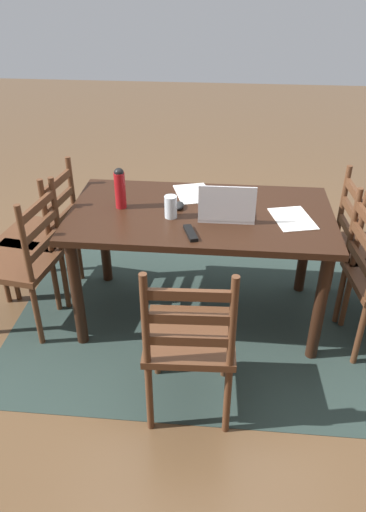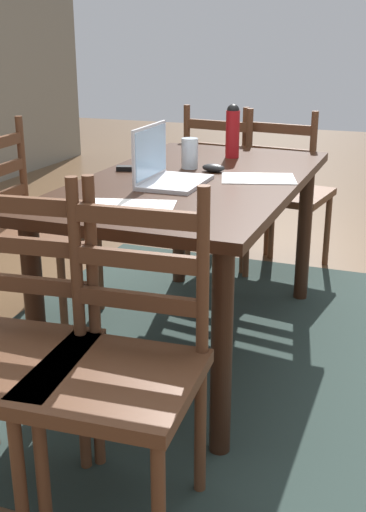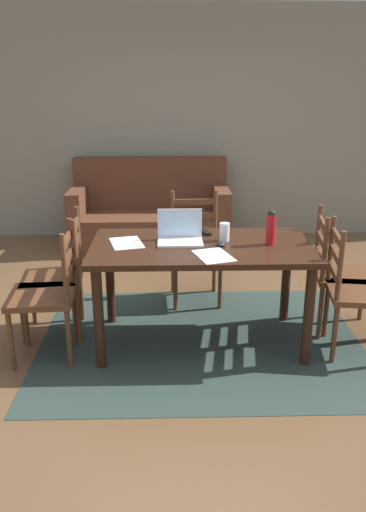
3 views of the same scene
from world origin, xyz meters
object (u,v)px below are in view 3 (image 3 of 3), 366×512
object	(u,v)px
dining_table	(201,258)
computer_mouse	(221,244)
couch	(150,215)
chair_left_far	(58,276)
chair_right_far	(340,274)
water_bottle	(271,227)
chair_left_near	(48,295)
tv_remote	(204,232)
laptop	(180,234)
drinking_glass	(225,232)
chair_far_head	(196,249)
chair_right_near	(355,291)

from	to	relation	value
dining_table	computer_mouse	bearing A→B (deg)	-14.67
dining_table	couch	size ratio (longest dim) A/B	0.87
chair_left_far	chair_right_far	size ratio (longest dim) A/B	1.00
couch	water_bottle	xyz separation A→B (m)	(0.94, -2.42, 0.54)
computer_mouse	dining_table	bearing A→B (deg)	167.94
chair_left_near	tv_remote	distance (m)	1.24
chair_left_near	laptop	distance (m)	1.02
chair_right_far	laptop	xyz separation A→B (m)	(-1.22, -0.10, 0.36)
water_bottle	drinking_glass	size ratio (longest dim) A/B	1.90
water_bottle	tv_remote	size ratio (longest dim) A/B	1.47
drinking_glass	chair_far_head	bearing A→B (deg)	103.56
couch	chair_far_head	bearing A→B (deg)	-74.35
computer_mouse	chair_right_near	bearing A→B (deg)	-5.21
chair_far_head	water_bottle	world-z (taller)	water_bottle
dining_table	chair_left_far	xyz separation A→B (m)	(-1.07, 0.17, -0.20)
laptop	drinking_glass	bearing A→B (deg)	1.90
computer_mouse	tv_remote	bearing A→B (deg)	109.45
chair_far_head	computer_mouse	xyz separation A→B (m)	(0.14, -0.83, 0.32)
chair_far_head	tv_remote	xyz separation A→B (m)	(0.04, -0.51, 0.31)
chair_far_head	chair_left_near	xyz separation A→B (m)	(-1.07, -0.96, 0.00)
drinking_glass	computer_mouse	xyz separation A→B (m)	(-0.03, -0.12, -0.05)
couch	drinking_glass	size ratio (longest dim) A/B	13.70
chair_far_head	tv_remote	bearing A→B (deg)	-85.50
drinking_glass	couch	bearing A→B (deg)	105.02
couch	laptop	distance (m)	2.40
chair_left_near	water_bottle	bearing A→B (deg)	5.59
chair_left_near	computer_mouse	world-z (taller)	chair_left_near
water_bottle	drinking_glass	bearing A→B (deg)	162.16
chair_far_head	chair_left_far	xyz separation A→B (m)	(-1.07, -0.62, 0.00)
dining_table	chair_right_far	world-z (taller)	chair_right_far
laptop	drinking_glass	xyz separation A→B (m)	(0.32, 0.01, 0.01)
laptop	computer_mouse	xyz separation A→B (m)	(0.29, -0.11, -0.04)
couch	computer_mouse	distance (m)	2.55
chair_far_head	chair_left_near	bearing A→B (deg)	-138.03
dining_table	chair_right_near	distance (m)	1.10
dining_table	chair_right_near	size ratio (longest dim) A/B	1.65
chair_left_far	tv_remote	xyz separation A→B (m)	(1.11, 0.11, 0.31)
computer_mouse	chair_far_head	bearing A→B (deg)	101.96
drinking_glass	computer_mouse	bearing A→B (deg)	-105.80
chair_left_far	water_bottle	world-z (taller)	water_bottle
chair_left_near	chair_left_far	bearing A→B (deg)	90.03
water_bottle	chair_left_far	bearing A→B (deg)	173.07
chair_right_far	chair_left_near	xyz separation A→B (m)	(-2.14, -0.34, 0.00)
chair_left_far	water_bottle	bearing A→B (deg)	-6.93
dining_table	chair_right_near	world-z (taller)	chair_right_near
water_bottle	drinking_glass	xyz separation A→B (m)	(-0.31, 0.10, -0.06)
laptop	tv_remote	bearing A→B (deg)	47.66
water_bottle	computer_mouse	bearing A→B (deg)	-176.61
couch	drinking_glass	distance (m)	2.45
drinking_glass	computer_mouse	size ratio (longest dim) A/B	1.31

